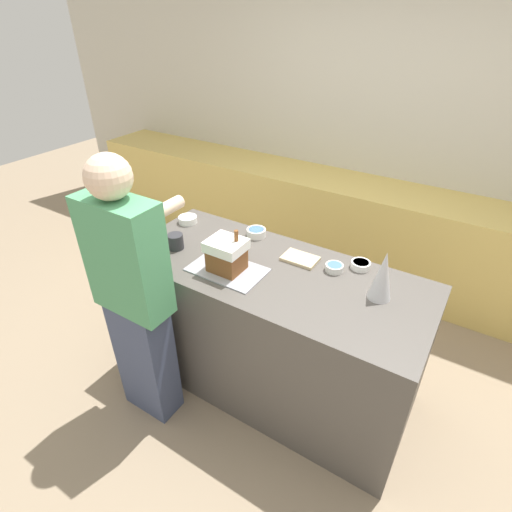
# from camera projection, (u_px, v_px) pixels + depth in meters

# --- Properties ---
(ground_plane) EXTENTS (12.00, 12.00, 0.00)m
(ground_plane) POSITION_uv_depth(u_px,v_px,m) (269.00, 378.00, 2.85)
(ground_plane) COLOR gray
(wall_back) EXTENTS (8.00, 0.05, 2.60)m
(wall_back) POSITION_uv_depth(u_px,v_px,m) (383.00, 132.00, 3.54)
(wall_back) COLOR beige
(wall_back) RESTS_ON ground_plane
(back_cabinet_block) EXTENTS (6.00, 0.60, 0.91)m
(back_cabinet_block) POSITION_uv_depth(u_px,v_px,m) (357.00, 230.00, 3.76)
(back_cabinet_block) COLOR #DBBC60
(back_cabinet_block) RESTS_ON ground_plane
(kitchen_island) EXTENTS (1.86, 0.79, 0.94)m
(kitchen_island) POSITION_uv_depth(u_px,v_px,m) (270.00, 329.00, 2.60)
(kitchen_island) COLOR #514C47
(kitchen_island) RESTS_ON ground_plane
(baking_tray) EXTENTS (0.44, 0.28, 0.01)m
(baking_tray) POSITION_uv_depth(u_px,v_px,m) (227.00, 270.00, 2.34)
(baking_tray) COLOR #9E9EA8
(baking_tray) RESTS_ON kitchen_island
(gingerbread_house) EXTENTS (0.21, 0.19, 0.26)m
(gingerbread_house) POSITION_uv_depth(u_px,v_px,m) (227.00, 254.00, 2.28)
(gingerbread_house) COLOR brown
(gingerbread_house) RESTS_ON baking_tray
(decorative_tree) EXTENTS (0.12, 0.12, 0.28)m
(decorative_tree) POSITION_uv_depth(u_px,v_px,m) (383.00, 276.00, 2.05)
(decorative_tree) COLOR silver
(decorative_tree) RESTS_ON kitchen_island
(candy_bowl_far_right) EXTENTS (0.13, 0.13, 0.05)m
(candy_bowl_far_right) POSITION_uv_depth(u_px,v_px,m) (256.00, 232.00, 2.67)
(candy_bowl_far_right) COLOR white
(candy_bowl_far_right) RESTS_ON kitchen_island
(candy_bowl_front_corner) EXTENTS (0.13, 0.13, 0.05)m
(candy_bowl_front_corner) POSITION_uv_depth(u_px,v_px,m) (188.00, 219.00, 2.84)
(candy_bowl_front_corner) COLOR white
(candy_bowl_front_corner) RESTS_ON kitchen_island
(candy_bowl_near_tray_right) EXTENTS (0.11, 0.11, 0.04)m
(candy_bowl_near_tray_right) POSITION_uv_depth(u_px,v_px,m) (361.00, 265.00, 2.35)
(candy_bowl_near_tray_right) COLOR white
(candy_bowl_near_tray_right) RESTS_ON kitchen_island
(candy_bowl_beside_tree) EXTENTS (0.11, 0.11, 0.04)m
(candy_bowl_beside_tree) POSITION_uv_depth(u_px,v_px,m) (334.00, 267.00, 2.33)
(candy_bowl_beside_tree) COLOR silver
(candy_bowl_beside_tree) RESTS_ON kitchen_island
(cookbook) EXTENTS (0.21, 0.14, 0.02)m
(cookbook) POSITION_uv_depth(u_px,v_px,m) (300.00, 259.00, 2.43)
(cookbook) COLOR #CCB78C
(cookbook) RESTS_ON kitchen_island
(mug) EXTENTS (0.10, 0.10, 0.10)m
(mug) POSITION_uv_depth(u_px,v_px,m) (176.00, 241.00, 2.53)
(mug) COLOR #2D2D33
(mug) RESTS_ON kitchen_island
(person) EXTENTS (0.45, 0.56, 1.70)m
(person) POSITION_uv_depth(u_px,v_px,m) (134.00, 298.00, 2.22)
(person) COLOR #424C6B
(person) RESTS_ON ground_plane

